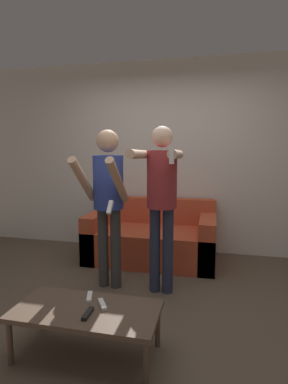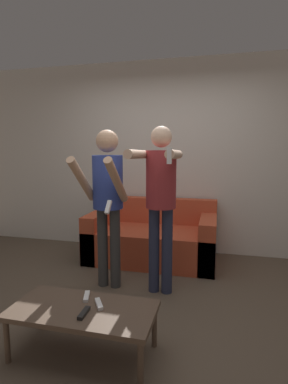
{
  "view_description": "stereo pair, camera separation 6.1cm",
  "coord_description": "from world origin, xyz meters",
  "px_view_note": "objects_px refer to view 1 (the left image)",
  "views": [
    {
      "loc": [
        0.64,
        -2.46,
        1.46
      ],
      "look_at": [
        -0.12,
        0.88,
        0.98
      ],
      "focal_mm": 28.0,
      "sensor_mm": 36.0,
      "label": 1
    },
    {
      "loc": [
        0.7,
        -2.45,
        1.46
      ],
      "look_at": [
        -0.12,
        0.88,
        0.98
      ],
      "focal_mm": 28.0,
      "sensor_mm": 36.0,
      "label": 2
    }
  ],
  "objects_px": {
    "person_standing_left": "(108,192)",
    "remote_near": "(88,313)",
    "person_standing_right": "(161,191)",
    "couch": "(152,239)",
    "remote_mid": "(102,304)",
    "coffee_table": "(86,313)",
    "remote_far": "(89,297)"
  },
  "relations": [
    {
      "from": "person_standing_right",
      "to": "remote_near",
      "type": "xyz_separation_m",
      "value": [
        -0.31,
        -1.13,
        -0.69
      ]
    },
    {
      "from": "person_standing_left",
      "to": "remote_near",
      "type": "height_order",
      "value": "person_standing_left"
    },
    {
      "from": "person_standing_left",
      "to": "coffee_table",
      "type": "height_order",
      "value": "person_standing_left"
    },
    {
      "from": "person_standing_left",
      "to": "couch",
      "type": "bearing_deg",
      "value": 73.05
    },
    {
      "from": "person_standing_right",
      "to": "coffee_table",
      "type": "xyz_separation_m",
      "value": [
        -0.35,
        -1.05,
        -0.74
      ]
    },
    {
      "from": "person_standing_left",
      "to": "coffee_table",
      "type": "xyz_separation_m",
      "value": [
        0.21,
        -1.06,
        -0.72
      ]
    },
    {
      "from": "person_standing_left",
      "to": "remote_near",
      "type": "xyz_separation_m",
      "value": [
        0.25,
        -1.14,
        -0.67
      ]
    },
    {
      "from": "person_standing_right",
      "to": "remote_mid",
      "type": "height_order",
      "value": "person_standing_right"
    },
    {
      "from": "person_standing_left",
      "to": "person_standing_right",
      "type": "xyz_separation_m",
      "value": [
        0.56,
        -0.0,
        0.03
      ]
    },
    {
      "from": "person_standing_right",
      "to": "coffee_table",
      "type": "relative_size",
      "value": 1.64
    },
    {
      "from": "person_standing_right",
      "to": "remote_near",
      "type": "bearing_deg",
      "value": -105.27
    },
    {
      "from": "couch",
      "to": "remote_mid",
      "type": "height_order",
      "value": "couch"
    },
    {
      "from": "coffee_table",
      "to": "couch",
      "type": "bearing_deg",
      "value": 87.85
    },
    {
      "from": "remote_near",
      "to": "person_standing_right",
      "type": "bearing_deg",
      "value": 74.73
    },
    {
      "from": "remote_far",
      "to": "person_standing_left",
      "type": "bearing_deg",
      "value": 100.5
    },
    {
      "from": "remote_near",
      "to": "remote_far",
      "type": "relative_size",
      "value": 0.98
    },
    {
      "from": "couch",
      "to": "person_standing_right",
      "type": "bearing_deg",
      "value": -73.09
    },
    {
      "from": "couch",
      "to": "coffee_table",
      "type": "distance_m",
      "value": 1.98
    },
    {
      "from": "couch",
      "to": "remote_mid",
      "type": "xyz_separation_m",
      "value": [
        0.02,
        -1.92,
        0.09
      ]
    },
    {
      "from": "coffee_table",
      "to": "remote_mid",
      "type": "relative_size",
      "value": 7.06
    },
    {
      "from": "couch",
      "to": "remote_mid",
      "type": "relative_size",
      "value": 11.38
    },
    {
      "from": "person_standing_right",
      "to": "person_standing_left",
      "type": "bearing_deg",
      "value": 179.61
    },
    {
      "from": "remote_mid",
      "to": "remote_far",
      "type": "bearing_deg",
      "value": 148.48
    },
    {
      "from": "remote_far",
      "to": "coffee_table",
      "type": "bearing_deg",
      "value": -75.92
    },
    {
      "from": "person_standing_right",
      "to": "couch",
      "type": "bearing_deg",
      "value": 106.91
    },
    {
      "from": "person_standing_left",
      "to": "person_standing_right",
      "type": "relative_size",
      "value": 0.98
    },
    {
      "from": "person_standing_right",
      "to": "remote_mid",
      "type": "distance_m",
      "value": 1.24
    },
    {
      "from": "person_standing_left",
      "to": "remote_mid",
      "type": "distance_m",
      "value": 1.24
    },
    {
      "from": "couch",
      "to": "remote_near",
      "type": "xyz_separation_m",
      "value": [
        -0.03,
        -2.05,
        0.09
      ]
    },
    {
      "from": "remote_near",
      "to": "coffee_table",
      "type": "bearing_deg",
      "value": 120.2
    },
    {
      "from": "couch",
      "to": "remote_mid",
      "type": "distance_m",
      "value": 1.92
    },
    {
      "from": "couch",
      "to": "coffee_table",
      "type": "bearing_deg",
      "value": -92.15
    }
  ]
}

